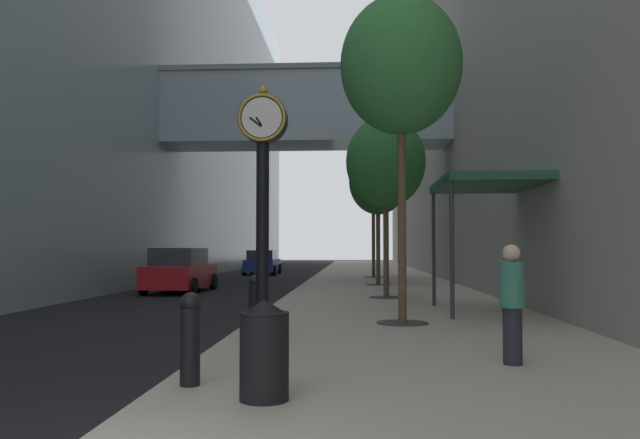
% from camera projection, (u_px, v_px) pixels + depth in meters
% --- Properties ---
extents(ground_plane, '(110.00, 110.00, 0.00)m').
position_uv_depth(ground_plane, '(308.00, 282.00, 30.69)').
color(ground_plane, black).
rests_on(ground_plane, ground).
extents(sidewalk_right, '(6.80, 80.00, 0.14)m').
position_uv_depth(sidewalk_right, '(375.00, 278.00, 33.49)').
color(sidewalk_right, '#ADA593').
rests_on(sidewalk_right, ground).
extents(building_block_left, '(22.89, 80.00, 25.88)m').
position_uv_depth(building_block_left, '(115.00, 50.00, 34.85)').
color(building_block_left, '#93A8B7').
rests_on(building_block_left, ground).
extents(street_clock, '(0.84, 0.55, 4.38)m').
position_uv_depth(street_clock, '(263.00, 201.00, 10.53)').
color(street_clock, black).
rests_on(street_clock, sidewalk_right).
extents(bollard_nearest, '(0.24, 0.24, 1.08)m').
position_uv_depth(bollard_nearest, '(190.00, 337.00, 7.18)').
color(bollard_nearest, black).
rests_on(bollard_nearest, sidewalk_right).
extents(bollard_third, '(0.24, 0.24, 1.08)m').
position_uv_depth(bollard_third, '(255.00, 302.00, 11.79)').
color(bollard_third, black).
rests_on(bollard_third, sidewalk_right).
extents(street_tree_near, '(2.61, 2.61, 7.02)m').
position_uv_depth(street_tree_near, '(401.00, 66.00, 13.25)').
color(street_tree_near, '#333335').
rests_on(street_tree_near, sidewalk_right).
extents(street_tree_mid_near, '(2.56, 2.56, 5.83)m').
position_uv_depth(street_tree_mid_near, '(386.00, 162.00, 19.87)').
color(street_tree_mid_near, '#333335').
rests_on(street_tree_mid_near, sidewalk_right).
extents(street_tree_mid_far, '(2.49, 2.49, 5.87)m').
position_uv_depth(street_tree_mid_far, '(378.00, 182.00, 26.54)').
color(street_tree_mid_far, '#333335').
rests_on(street_tree_mid_far, sidewalk_right).
extents(street_tree_far, '(2.50, 2.50, 6.50)m').
position_uv_depth(street_tree_far, '(373.00, 184.00, 33.24)').
color(street_tree_far, '#333335').
rests_on(street_tree_far, sidewalk_right).
extents(trash_bin, '(0.53, 0.53, 1.05)m').
position_uv_depth(trash_bin, '(264.00, 348.00, 6.50)').
color(trash_bin, black).
rests_on(trash_bin, sidewalk_right).
extents(pedestrian_walking, '(0.51, 0.42, 1.59)m').
position_uv_depth(pedestrian_walking, '(510.00, 281.00, 14.36)').
color(pedestrian_walking, '#23232D').
rests_on(pedestrian_walking, sidewalk_right).
extents(pedestrian_by_clock, '(0.45, 0.45, 1.64)m').
position_uv_depth(pedestrian_by_clock, '(512.00, 301.00, 8.48)').
color(pedestrian_by_clock, '#23232D').
rests_on(pedestrian_by_clock, sidewalk_right).
extents(storefront_awning, '(2.40, 3.60, 3.30)m').
position_uv_depth(storefront_awning, '(485.00, 186.00, 15.41)').
color(storefront_awning, '#235138').
rests_on(storefront_awning, sidewalk_right).
extents(car_red_near, '(2.09, 4.62, 1.72)m').
position_uv_depth(car_red_near, '(180.00, 271.00, 24.00)').
color(car_red_near, '#AD191E').
rests_on(car_red_near, ground).
extents(car_blue_mid, '(2.09, 4.20, 1.56)m').
position_uv_depth(car_blue_mid, '(262.00, 263.00, 39.59)').
color(car_blue_mid, navy).
rests_on(car_blue_mid, ground).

